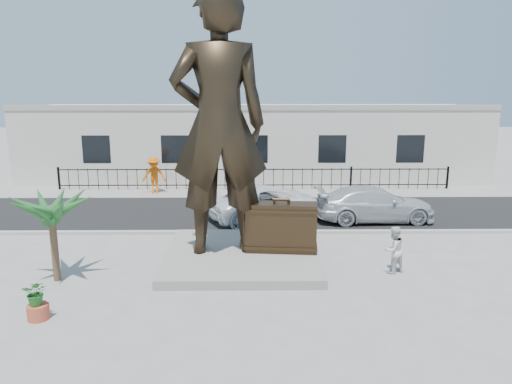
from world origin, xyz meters
TOP-DOWN VIEW (x-y plane):
  - ground at (0.00, 0.00)m, footprint 100.00×100.00m
  - street at (0.00, 8.00)m, footprint 40.00×7.00m
  - curb at (0.00, 4.50)m, footprint 40.00×0.25m
  - far_sidewalk at (0.00, 12.00)m, footprint 40.00×2.50m
  - plinth at (-0.50, 1.50)m, footprint 5.20×5.20m
  - fence at (0.00, 12.80)m, footprint 22.00×0.10m
  - building at (0.00, 17.00)m, footprint 28.00×7.00m
  - statue at (-1.22, 1.67)m, footprint 3.43×2.49m
  - suitcase at (0.86, 1.57)m, footprint 2.47×0.98m
  - tourist at (4.40, 0.28)m, footprint 0.94×0.88m
  - car_white at (0.57, 6.68)m, footprint 5.96×4.52m
  - car_silver at (5.27, 6.32)m, footprint 5.26×2.32m
  - worker at (-5.44, 11.80)m, footprint 1.31×0.76m
  - palm_tree at (-6.23, -0.23)m, footprint 1.80×1.80m
  - planter at (-5.74, -2.82)m, footprint 0.56×0.56m
  - shrub at (-5.74, -2.82)m, footprint 0.68×0.60m

SIDE VIEW (x-z plane):
  - ground at x=0.00m, z-range 0.00..0.00m
  - palm_tree at x=-6.23m, z-range -1.60..1.60m
  - street at x=0.00m, z-range 0.00..0.01m
  - far_sidewalk at x=0.00m, z-range 0.00..0.02m
  - curb at x=0.00m, z-range 0.00..0.12m
  - plinth at x=-0.50m, z-range 0.00..0.30m
  - planter at x=-5.74m, z-range 0.00..0.40m
  - fence at x=0.00m, z-range 0.00..1.20m
  - shrub at x=-5.74m, z-range 0.40..1.09m
  - car_silver at x=5.27m, z-range 0.01..1.51m
  - car_white at x=0.57m, z-range 0.01..1.51m
  - tourist at x=4.40m, z-range 0.00..1.55m
  - worker at x=-5.44m, z-range 0.02..2.02m
  - suitcase at x=0.86m, z-range 0.30..2.00m
  - building at x=0.00m, z-range 0.00..4.40m
  - statue at x=-1.22m, z-range 0.30..9.05m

